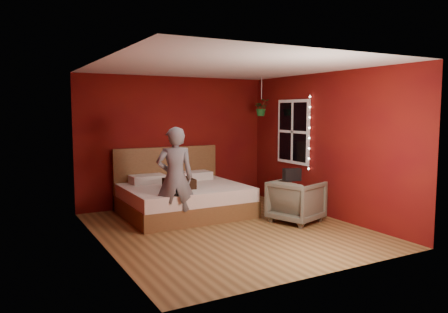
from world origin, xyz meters
TOP-DOWN VIEW (x-y plane):
  - floor at (0.00, 0.00)m, footprint 4.50×4.50m
  - room_walls at (0.00, 0.00)m, footprint 4.04×4.54m
  - window at (1.97, 0.90)m, footprint 0.05×0.97m
  - fairy_lights at (1.94, 0.37)m, footprint 0.04×0.04m
  - bed at (-0.22, 1.38)m, footprint 2.17×1.84m
  - person at (-0.72, 0.50)m, footprint 0.69×0.54m
  - armchair at (1.26, -0.14)m, footprint 1.01×0.99m
  - handbag at (1.16, -0.13)m, footprint 0.32×0.21m
  - throw_pillow at (-0.41, 1.08)m, footprint 0.51×0.51m
  - hanging_plant at (1.62, 1.52)m, footprint 0.37×0.35m

SIDE VIEW (x-z plane):
  - floor at x=0.00m, z-range 0.00..0.00m
  - bed at x=-0.22m, z-range -0.29..0.91m
  - armchair at x=1.26m, z-range 0.00..0.73m
  - throw_pillow at x=-0.41m, z-range 0.54..0.71m
  - person at x=-0.72m, z-range 0.00..1.66m
  - handbag at x=1.16m, z-range 0.73..0.94m
  - fairy_lights at x=1.94m, z-range 0.77..2.22m
  - window at x=1.97m, z-range 0.87..2.14m
  - room_walls at x=0.00m, z-range 0.37..2.99m
  - hanging_plant at x=1.62m, z-range 1.58..2.38m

